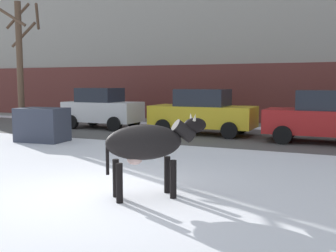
% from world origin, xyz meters
% --- Properties ---
extents(ground_plane, '(120.00, 120.00, 0.00)m').
position_xyz_m(ground_plane, '(0.00, 0.00, 0.00)').
color(ground_plane, white).
extents(road_strip, '(60.00, 5.60, 0.01)m').
position_xyz_m(road_strip, '(0.00, 8.84, 0.00)').
color(road_strip, '#514F4C').
rests_on(road_strip, ground).
extents(building_facade, '(44.00, 6.10, 13.00)m').
position_xyz_m(building_facade, '(0.00, 15.83, 6.48)').
color(building_facade, gray).
rests_on(building_facade, ground).
extents(cow_black, '(1.71, 1.55, 1.54)m').
position_xyz_m(cow_black, '(0.89, 0.10, 0.99)').
color(cow_black, black).
rests_on(cow_black, ground).
extents(car_white_hatchback, '(3.50, 1.92, 1.86)m').
position_xyz_m(car_white_hatchback, '(-6.15, 9.31, 0.93)').
color(car_white_hatchback, white).
rests_on(car_white_hatchback, ground).
extents(car_yellow_sedan, '(4.20, 1.98, 1.84)m').
position_xyz_m(car_yellow_sedan, '(-1.17, 9.08, 0.91)').
color(car_yellow_sedan, gold).
rests_on(car_yellow_sedan, ground).
extents(car_red_sedan, '(4.20, 1.98, 1.84)m').
position_xyz_m(car_red_sedan, '(3.57, 8.53, 0.91)').
color(car_red_sedan, red).
rests_on(car_red_sedan, ground).
extents(pedestrian_near_billboard, '(0.36, 0.24, 1.73)m').
position_xyz_m(pedestrian_near_billboard, '(-2.37, 12.20, 0.88)').
color(pedestrian_near_billboard, '#282833').
rests_on(pedestrian_near_billboard, ground).
extents(bare_tree_right_lot, '(1.62, 1.83, 5.05)m').
position_xyz_m(bare_tree_right_lot, '(-6.77, 4.97, 2.84)').
color(bare_tree_right_lot, '#4C3828').
rests_on(bare_tree_right_lot, ground).
extents(dumpster, '(1.79, 1.25, 1.20)m').
position_xyz_m(dumpster, '(-5.75, 4.86, 0.60)').
color(dumpster, '#383D4C').
rests_on(dumpster, ground).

